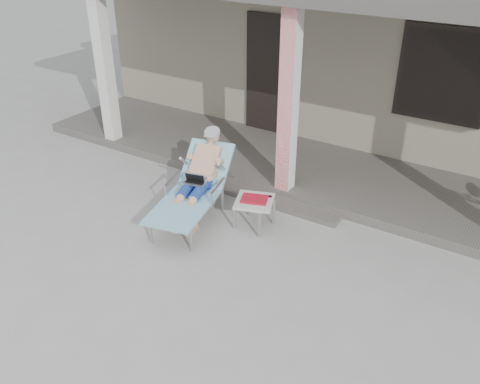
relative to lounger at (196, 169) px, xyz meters
The scene contains 6 objects.
ground 1.48m from the lounger, 52.44° to the right, with size 60.00×60.00×0.00m, color #9E9E99.
house 5.61m from the lounger, 81.78° to the left, with size 10.40×5.40×3.30m.
porch_deck 2.22m from the lounger, 68.20° to the left, with size 10.00×2.00×0.15m, color #605B56.
porch_step 1.32m from the lounger, 46.22° to the left, with size 2.00×0.30×0.07m, color #605B56.
lounger is the anchor object (origin of this frame).
side_table 0.92m from the lounger, 10.64° to the left, with size 0.63×0.63×0.44m.
Camera 1 is at (2.99, -3.85, 3.79)m, focal length 38.00 mm.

